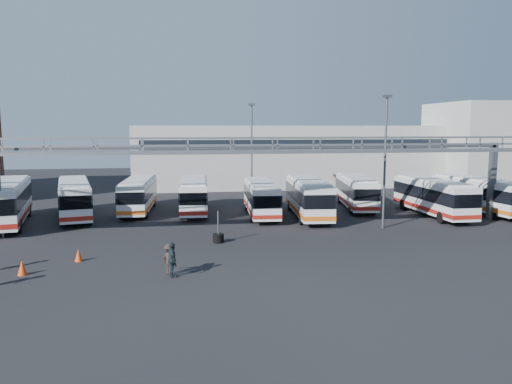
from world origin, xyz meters
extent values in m
plane|color=black|center=(0.00, 0.00, 0.00)|extent=(140.00, 140.00, 0.00)
cube|color=gray|center=(0.00, 5.00, 6.10)|extent=(50.00, 1.80, 0.22)
cube|color=gray|center=(0.00, 4.15, 7.05)|extent=(50.00, 0.10, 0.10)
cube|color=gray|center=(0.00, 5.85, 7.05)|extent=(50.00, 0.10, 0.10)
cube|color=#4C4F54|center=(0.00, 9.00, 6.30)|extent=(45.00, 0.50, 0.35)
cube|color=#9E9E99|center=(12.00, 38.00, 4.00)|extent=(42.00, 14.00, 8.00)
cube|color=#B2B2AD|center=(38.00, 32.00, 5.50)|extent=(14.00, 12.00, 11.00)
cylinder|color=#4C4F54|center=(12.00, 7.00, 5.00)|extent=(0.18, 0.18, 10.00)
cube|color=#4C4F54|center=(12.00, 7.00, 10.10)|extent=(0.70, 0.35, 0.22)
cylinder|color=#4C4F54|center=(4.00, 22.00, 5.00)|extent=(0.18, 0.18, 10.00)
cube|color=#4C4F54|center=(4.00, 22.00, 10.10)|extent=(0.70, 0.35, 0.22)
cube|color=silver|center=(-17.17, 13.01, 1.91)|extent=(4.60, 11.81, 2.88)
cube|color=black|center=(-17.17, 13.01, 2.25)|extent=(4.67, 11.88, 1.15)
cube|color=maroon|center=(-17.17, 13.01, 0.89)|extent=(4.65, 11.87, 0.37)
cube|color=silver|center=(-17.17, 13.01, 3.44)|extent=(4.14, 10.63, 0.17)
cylinder|color=black|center=(-15.35, 9.58, 0.52)|extent=(0.49, 1.09, 1.05)
cylinder|color=black|center=(-16.64, 16.85, 0.52)|extent=(0.49, 1.09, 1.05)
cube|color=silver|center=(-12.48, 15.43, 1.77)|extent=(4.52, 10.93, 2.67)
cube|color=black|center=(-12.48, 15.43, 2.08)|extent=(4.59, 11.00, 1.07)
cube|color=maroon|center=(-12.48, 15.43, 0.82)|extent=(4.58, 10.99, 0.34)
cube|color=silver|center=(-12.48, 15.43, 3.18)|extent=(4.07, 9.84, 0.16)
cylinder|color=black|center=(-12.86, 11.87, 0.48)|extent=(0.48, 1.01, 0.97)
cylinder|color=black|center=(-10.72, 12.31, 0.48)|extent=(0.48, 1.01, 0.97)
cylinder|color=black|center=(-14.23, 18.55, 0.48)|extent=(0.48, 1.01, 0.97)
cylinder|color=black|center=(-12.09, 18.99, 0.48)|extent=(0.48, 1.01, 0.97)
cube|color=silver|center=(-7.24, 17.56, 1.69)|extent=(2.93, 10.31, 2.55)
cube|color=black|center=(-7.24, 17.56, 1.99)|extent=(2.99, 10.37, 1.02)
cube|color=#DA5B14|center=(-7.24, 17.56, 0.79)|extent=(2.98, 10.36, 0.32)
cube|color=silver|center=(-7.24, 17.56, 3.04)|extent=(2.64, 9.28, 0.15)
cylinder|color=black|center=(-8.47, 14.37, 0.46)|extent=(0.33, 0.94, 0.93)
cylinder|color=black|center=(-6.40, 14.24, 0.46)|extent=(0.33, 0.94, 0.93)
cylinder|color=black|center=(-8.08, 20.88, 0.46)|extent=(0.33, 0.94, 0.93)
cylinder|color=black|center=(-6.01, 20.75, 0.46)|extent=(0.33, 0.94, 0.93)
cube|color=silver|center=(-2.19, 16.49, 1.68)|extent=(2.86, 10.26, 2.54)
cube|color=black|center=(-2.19, 16.49, 1.98)|extent=(2.93, 10.32, 1.01)
cube|color=maroon|center=(-2.19, 16.49, 0.78)|extent=(2.92, 10.31, 0.32)
cube|color=silver|center=(-2.19, 16.49, 3.03)|extent=(2.58, 9.23, 0.15)
cylinder|color=black|center=(-3.40, 13.31, 0.46)|extent=(0.33, 0.94, 0.92)
cylinder|color=black|center=(-1.34, 13.19, 0.46)|extent=(0.33, 0.94, 0.92)
cylinder|color=black|center=(-3.04, 19.79, 0.46)|extent=(0.33, 0.94, 0.92)
cylinder|color=black|center=(-0.98, 19.67, 0.46)|extent=(0.33, 0.94, 0.92)
cube|color=silver|center=(3.57, 13.87, 1.65)|extent=(2.92, 10.10, 2.49)
cube|color=black|center=(3.57, 13.87, 1.95)|extent=(2.99, 10.16, 1.00)
cube|color=maroon|center=(3.57, 13.87, 0.77)|extent=(2.97, 10.15, 0.32)
cube|color=silver|center=(3.57, 13.87, 2.97)|extent=(2.63, 9.09, 0.15)
cylinder|color=black|center=(2.34, 10.75, 0.45)|extent=(0.33, 0.92, 0.91)
cylinder|color=black|center=(4.36, 10.62, 0.45)|extent=(0.33, 0.92, 0.91)
cylinder|color=black|center=(2.77, 17.12, 0.45)|extent=(0.33, 0.92, 0.91)
cylinder|color=black|center=(4.79, 16.98, 0.45)|extent=(0.33, 0.92, 0.91)
cube|color=silver|center=(7.50, 12.59, 1.81)|extent=(3.51, 11.08, 2.72)
cube|color=black|center=(7.50, 12.59, 2.13)|extent=(3.57, 11.15, 1.09)
cube|color=#DA5B14|center=(7.50, 12.59, 0.84)|extent=(3.56, 11.14, 0.35)
cube|color=silver|center=(7.50, 12.59, 3.25)|extent=(3.16, 9.97, 0.16)
cylinder|color=black|center=(6.05, 9.22, 0.50)|extent=(0.39, 1.01, 0.99)
cylinder|color=black|center=(8.28, 9.01, 0.50)|extent=(0.39, 1.01, 0.99)
cylinder|color=black|center=(6.72, 16.16, 0.50)|extent=(0.39, 1.01, 0.99)
cylinder|color=black|center=(8.95, 15.95, 0.50)|extent=(0.39, 1.01, 0.99)
cube|color=silver|center=(13.30, 16.42, 1.69)|extent=(4.01, 10.41, 2.54)
cube|color=black|center=(13.30, 16.42, 1.99)|extent=(4.08, 10.48, 1.02)
cube|color=maroon|center=(13.30, 16.42, 0.79)|extent=(4.06, 10.47, 0.32)
cube|color=silver|center=(13.30, 16.42, 3.03)|extent=(3.61, 9.37, 0.15)
cylinder|color=black|center=(11.72, 13.39, 0.46)|extent=(0.43, 0.96, 0.92)
cylinder|color=black|center=(13.76, 13.04, 0.46)|extent=(0.43, 0.96, 0.92)
cylinder|color=black|center=(12.83, 19.80, 0.46)|extent=(0.43, 0.96, 0.92)
cylinder|color=black|center=(14.87, 19.45, 0.46)|extent=(0.43, 0.96, 0.92)
cube|color=silver|center=(18.50, 11.32, 1.76)|extent=(2.44, 10.64, 2.66)
cube|color=black|center=(18.50, 11.32, 2.08)|extent=(2.50, 10.70, 1.06)
cube|color=maroon|center=(18.50, 11.32, 0.82)|extent=(2.49, 10.69, 0.34)
cube|color=silver|center=(18.50, 11.32, 3.17)|extent=(2.20, 9.58, 0.15)
cylinder|color=black|center=(17.41, 7.92, 0.48)|extent=(0.29, 0.97, 0.97)
cylinder|color=black|center=(19.58, 7.91, 0.48)|extent=(0.29, 0.97, 0.97)
cylinder|color=black|center=(17.42, 14.72, 0.48)|extent=(0.29, 0.97, 0.97)
cylinder|color=black|center=(19.60, 14.72, 0.48)|extent=(0.29, 0.97, 0.97)
cube|color=silver|center=(23.35, 12.23, 1.74)|extent=(3.66, 10.70, 2.62)
cube|color=black|center=(23.35, 12.23, 2.05)|extent=(3.72, 10.77, 1.05)
cube|color=#DA5B14|center=(23.35, 12.23, 0.81)|extent=(3.71, 10.76, 0.33)
cube|color=silver|center=(23.35, 12.23, 3.13)|extent=(3.29, 9.63, 0.15)
cylinder|color=black|center=(22.70, 8.77, 0.48)|extent=(0.40, 0.98, 0.95)
cylinder|color=black|center=(21.88, 15.43, 0.48)|extent=(0.40, 0.98, 0.95)
cylinder|color=black|center=(24.00, 15.69, 0.48)|extent=(0.40, 0.98, 0.95)
imported|color=black|center=(-4.27, -2.88, 0.84)|extent=(1.12, 1.24, 1.67)
imported|color=#18262C|center=(-4.13, -3.38, 0.92)|extent=(0.69, 1.16, 1.85)
cone|color=red|center=(-11.99, -1.71, 0.39)|extent=(0.51, 0.51, 0.79)
cone|color=red|center=(-9.56, 0.67, 0.36)|extent=(0.46, 0.46, 0.73)
cylinder|color=black|center=(-1.07, 4.13, 0.11)|extent=(0.76, 0.76, 0.18)
cylinder|color=black|center=(-1.07, 4.13, 0.31)|extent=(0.76, 0.76, 0.18)
cylinder|color=black|center=(-1.07, 4.13, 0.51)|extent=(0.76, 0.76, 0.18)
cylinder|color=#4C4F54|center=(-1.07, 4.13, 1.09)|extent=(0.11, 0.11, 2.17)
camera|label=1|loc=(-3.91, -29.01, 7.75)|focal=35.00mm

